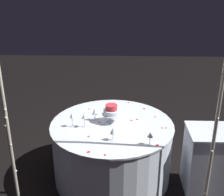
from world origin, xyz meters
The scene contains 26 objects.
ground_plane centered at (0.00, 0.00, 0.00)m, with size 12.00×12.00×0.00m, color black.
decorative_arch centered at (0.00, 0.52, 1.46)m, with size 2.10×0.06×2.23m.
main_table centered at (0.00, 0.00, 0.36)m, with size 1.45×1.45×0.73m.
side_table centered at (-1.08, 0.21, 0.39)m, with size 0.47×0.47×0.77m.
tiered_cake centered at (0.01, -0.05, 0.87)m, with size 0.22×0.22×0.22m.
wine_glass_0 centered at (-0.40, 0.45, 0.84)m, with size 0.06×0.06×0.15m.
wine_glass_1 centered at (0.45, 0.08, 0.86)m, with size 0.06×0.06×0.17m.
wine_glass_2 centered at (0.31, 0.09, 0.85)m, with size 0.06×0.06×0.16m.
wine_glass_3 centered at (-0.02, 0.37, 0.84)m, with size 0.06×0.06×0.15m.
wine_glass_4 centered at (0.21, -0.09, 0.84)m, with size 0.06×0.06×0.15m.
rose_petal_0 centered at (-0.30, -0.12, 0.73)m, with size 0.03×0.02×0.00m, color red.
rose_petal_1 centered at (0.31, -0.40, 0.73)m, with size 0.03×0.02×0.00m, color red.
rose_petal_2 centered at (0.15, -0.03, 0.73)m, with size 0.03×0.02×0.00m, color red.
rose_petal_3 centered at (0.24, 0.30, 0.73)m, with size 0.03×0.02×0.00m, color red.
rose_petal_4 centered at (0.21, 0.61, 0.73)m, with size 0.04×0.03×0.00m, color red.
rose_petal_5 centered at (0.02, -0.32, 0.73)m, with size 0.04×0.02×0.00m, color red.
rose_petal_6 centered at (-0.62, 0.08, 0.73)m, with size 0.03×0.02×0.00m, color red.
rose_petal_7 centered at (-0.53, -0.20, 0.73)m, with size 0.03×0.02×0.00m, color red.
rose_petal_8 centered at (-0.41, -0.44, 0.73)m, with size 0.04×0.03×0.00m, color red.
rose_petal_9 centered at (0.05, 0.65, 0.73)m, with size 0.03×0.02×0.00m, color red.
rose_petal_10 centered at (0.04, -0.36, 0.73)m, with size 0.03×0.02×0.00m, color red.
rose_petal_11 centered at (-0.21, -0.63, 0.73)m, with size 0.03×0.02×0.00m, color red.
rose_petal_12 centered at (-0.23, -0.10, 0.73)m, with size 0.03×0.02×0.00m, color red.
rose_petal_13 centered at (-0.01, -0.25, 0.73)m, with size 0.03×0.02×0.00m, color red.
rose_petal_14 centered at (-0.48, 0.46, 0.73)m, with size 0.04×0.03×0.00m, color red.
rose_petal_15 centered at (-0.58, 0.09, 0.73)m, with size 0.03×0.02×0.00m, color red.
Camera 1 is at (-0.10, 3.06, 2.33)m, focal length 47.06 mm.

